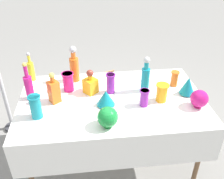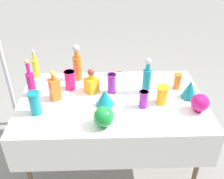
{
  "view_description": "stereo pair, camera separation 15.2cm",
  "coord_description": "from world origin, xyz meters",
  "px_view_note": "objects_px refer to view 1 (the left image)",
  "views": [
    {
      "loc": [
        -0.21,
        -1.87,
        2.06
      ],
      "look_at": [
        0.0,
        0.0,
        0.86
      ],
      "focal_mm": 40.0,
      "sensor_mm": 36.0,
      "label": 1
    },
    {
      "loc": [
        -0.06,
        -1.88,
        2.06
      ],
      "look_at": [
        0.0,
        0.0,
        0.86
      ],
      "focal_mm": 40.0,
      "sensor_mm": 36.0,
      "label": 2
    }
  ],
  "objects_px": {
    "square_decanter_0": "(54,90)",
    "slender_vase_0": "(175,78)",
    "fluted_vase_0": "(106,98)",
    "cardboard_box_behind_left": "(103,87)",
    "slender_vase_1": "(162,92)",
    "round_bowl_0": "(108,117)",
    "tall_bottle_0": "(74,66)",
    "slender_vase_2": "(111,83)",
    "fluted_vase_1": "(188,86)",
    "slender_vase_4": "(144,97)",
    "tall_bottle_1": "(145,77)",
    "round_bowl_1": "(199,99)",
    "square_decanter_1": "(90,84)",
    "slender_vase_3": "(36,106)",
    "tall_bottle_3": "(29,86)",
    "tall_bottle_2": "(31,70)",
    "slender_vase_5": "(68,81)"
  },
  "relations": [
    {
      "from": "square_decanter_0",
      "to": "square_decanter_1",
      "type": "xyz_separation_m",
      "value": [
        0.32,
        0.12,
        -0.03
      ]
    },
    {
      "from": "slender_vase_1",
      "to": "round_bowl_1",
      "type": "height_order",
      "value": "slender_vase_1"
    },
    {
      "from": "slender_vase_3",
      "to": "tall_bottle_0",
      "type": "bearing_deg",
      "value": 61.84
    },
    {
      "from": "tall_bottle_1",
      "to": "slender_vase_5",
      "type": "relative_size",
      "value": 1.93
    },
    {
      "from": "square_decanter_0",
      "to": "slender_vase_1",
      "type": "distance_m",
      "value": 0.95
    },
    {
      "from": "square_decanter_1",
      "to": "slender_vase_1",
      "type": "xyz_separation_m",
      "value": [
        0.63,
        -0.21,
        -0.0
      ]
    },
    {
      "from": "tall_bottle_3",
      "to": "slender_vase_4",
      "type": "xyz_separation_m",
      "value": [
        1.0,
        -0.22,
        -0.05
      ]
    },
    {
      "from": "slender_vase_4",
      "to": "fluted_vase_0",
      "type": "relative_size",
      "value": 0.97
    },
    {
      "from": "slender_vase_0",
      "to": "round_bowl_1",
      "type": "distance_m",
      "value": 0.38
    },
    {
      "from": "slender_vase_4",
      "to": "round_bowl_1",
      "type": "height_order",
      "value": "round_bowl_1"
    },
    {
      "from": "slender_vase_0",
      "to": "cardboard_box_behind_left",
      "type": "xyz_separation_m",
      "value": [
        -0.62,
        1.06,
        -0.71
      ]
    },
    {
      "from": "tall_bottle_1",
      "to": "tall_bottle_0",
      "type": "bearing_deg",
      "value": 157.33
    },
    {
      "from": "slender_vase_0",
      "to": "slender_vase_4",
      "type": "xyz_separation_m",
      "value": [
        -0.37,
        -0.3,
        0.0
      ]
    },
    {
      "from": "round_bowl_1",
      "to": "tall_bottle_0",
      "type": "bearing_deg",
      "value": 151.37
    },
    {
      "from": "square_decanter_0",
      "to": "round_bowl_1",
      "type": "distance_m",
      "value": 1.26
    },
    {
      "from": "slender_vase_2",
      "to": "fluted_vase_1",
      "type": "relative_size",
      "value": 1.1
    },
    {
      "from": "square_decanter_0",
      "to": "fluted_vase_0",
      "type": "bearing_deg",
      "value": -13.31
    },
    {
      "from": "slender_vase_4",
      "to": "fluted_vase_1",
      "type": "distance_m",
      "value": 0.46
    },
    {
      "from": "slender_vase_1",
      "to": "round_bowl_0",
      "type": "distance_m",
      "value": 0.59
    },
    {
      "from": "tall_bottle_2",
      "to": "square_decanter_0",
      "type": "relative_size",
      "value": 1.04
    },
    {
      "from": "tall_bottle_1",
      "to": "fluted_vase_1",
      "type": "xyz_separation_m",
      "value": [
        0.38,
        -0.1,
        -0.06
      ]
    },
    {
      "from": "fluted_vase_0",
      "to": "slender_vase_1",
      "type": "bearing_deg",
      "value": 1.51
    },
    {
      "from": "slender_vase_3",
      "to": "round_bowl_0",
      "type": "height_order",
      "value": "slender_vase_3"
    },
    {
      "from": "tall_bottle_0",
      "to": "tall_bottle_3",
      "type": "xyz_separation_m",
      "value": [
        -0.4,
        -0.29,
        -0.03
      ]
    },
    {
      "from": "square_decanter_0",
      "to": "slender_vase_0",
      "type": "bearing_deg",
      "value": 7.41
    },
    {
      "from": "tall_bottle_2",
      "to": "slender_vase_0",
      "type": "distance_m",
      "value": 1.43
    },
    {
      "from": "tall_bottle_3",
      "to": "round_bowl_0",
      "type": "relative_size",
      "value": 2.11
    },
    {
      "from": "slender_vase_2",
      "to": "round_bowl_1",
      "type": "bearing_deg",
      "value": -23.6
    },
    {
      "from": "fluted_vase_0",
      "to": "round_bowl_0",
      "type": "distance_m",
      "value": 0.28
    },
    {
      "from": "slender_vase_0",
      "to": "round_bowl_0",
      "type": "height_order",
      "value": "round_bowl_0"
    },
    {
      "from": "slender_vase_1",
      "to": "cardboard_box_behind_left",
      "type": "relative_size",
      "value": 0.36
    },
    {
      "from": "fluted_vase_0",
      "to": "cardboard_box_behind_left",
      "type": "height_order",
      "value": "fluted_vase_0"
    },
    {
      "from": "tall_bottle_3",
      "to": "slender_vase_2",
      "type": "relative_size",
      "value": 1.89
    },
    {
      "from": "slender_vase_2",
      "to": "slender_vase_5",
      "type": "xyz_separation_m",
      "value": [
        -0.4,
        0.08,
        -0.0
      ]
    },
    {
      "from": "tall_bottle_1",
      "to": "cardboard_box_behind_left",
      "type": "bearing_deg",
      "value": 105.43
    },
    {
      "from": "tall_bottle_0",
      "to": "fluted_vase_0",
      "type": "distance_m",
      "value": 0.55
    },
    {
      "from": "square_decanter_1",
      "to": "slender_vase_2",
      "type": "distance_m",
      "value": 0.19
    },
    {
      "from": "tall_bottle_3",
      "to": "fluted_vase_1",
      "type": "height_order",
      "value": "tall_bottle_3"
    },
    {
      "from": "slender_vase_4",
      "to": "tall_bottle_1",
      "type": "bearing_deg",
      "value": 75.9
    },
    {
      "from": "slender_vase_0",
      "to": "slender_vase_3",
      "type": "xyz_separation_m",
      "value": [
        -1.28,
        -0.36,
        0.02
      ]
    },
    {
      "from": "round_bowl_0",
      "to": "round_bowl_1",
      "type": "relative_size",
      "value": 1.06
    },
    {
      "from": "slender_vase_5",
      "to": "fluted_vase_0",
      "type": "bearing_deg",
      "value": -40.63
    },
    {
      "from": "slender_vase_4",
      "to": "fluted_vase_0",
      "type": "distance_m",
      "value": 0.33
    },
    {
      "from": "tall_bottle_0",
      "to": "round_bowl_1",
      "type": "height_order",
      "value": "tall_bottle_0"
    },
    {
      "from": "fluted_vase_0",
      "to": "round_bowl_1",
      "type": "distance_m",
      "value": 0.8
    },
    {
      "from": "round_bowl_1",
      "to": "square_decanter_0",
      "type": "bearing_deg",
      "value": 169.94
    },
    {
      "from": "round_bowl_1",
      "to": "cardboard_box_behind_left",
      "type": "xyz_separation_m",
      "value": [
        -0.72,
        1.43,
        -0.71
      ]
    },
    {
      "from": "tall_bottle_2",
      "to": "slender_vase_0",
      "type": "relative_size",
      "value": 1.99
    },
    {
      "from": "slender_vase_2",
      "to": "round_bowl_0",
      "type": "xyz_separation_m",
      "value": [
        -0.08,
        -0.48,
        -0.01
      ]
    },
    {
      "from": "tall_bottle_1",
      "to": "round_bowl_1",
      "type": "xyz_separation_m",
      "value": [
        0.41,
        -0.31,
        -0.07
      ]
    }
  ]
}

